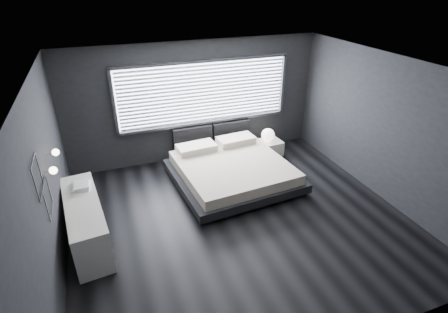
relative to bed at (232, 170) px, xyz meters
name	(u,v)px	position (x,y,z in m)	size (l,w,h in m)	color
room	(241,152)	(-0.35, -1.29, 1.11)	(6.04, 6.00, 2.80)	black
window	(205,93)	(-0.15, 1.40, 1.32)	(4.14, 0.09, 1.52)	white
headboard	(212,134)	(0.00, 1.35, 0.28)	(1.96, 0.16, 0.52)	black
sconce_near	(53,170)	(-3.23, -1.24, 1.31)	(0.18, 0.11, 0.11)	silver
sconce_far	(55,152)	(-3.23, -0.64, 1.31)	(0.18, 0.11, 0.11)	silver
wall_art_upper	(37,177)	(-3.32, -1.84, 1.56)	(0.01, 0.48, 0.48)	#47474C
wall_art_lower	(48,198)	(-3.32, -1.59, 1.09)	(0.01, 0.48, 0.48)	#47474C
bed	(232,170)	(0.00, 0.00, 0.00)	(2.63, 2.53, 0.64)	black
nightstand	(269,147)	(1.35, 0.91, -0.12)	(0.61, 0.51, 0.36)	silver
orb_lamp	(268,135)	(1.32, 0.94, 0.22)	(0.32, 0.32, 0.32)	white
dresser	(86,221)	(-3.00, -0.92, 0.09)	(0.75, 1.99, 0.78)	silver
book_stack	(81,186)	(-3.00, -0.44, 0.52)	(0.31, 0.39, 0.08)	white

